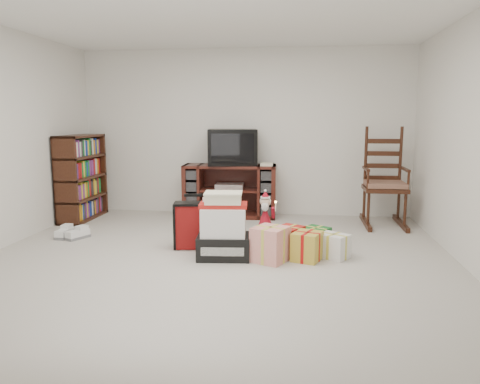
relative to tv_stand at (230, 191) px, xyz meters
name	(u,v)px	position (x,y,z in m)	size (l,w,h in m)	color
room	(214,140)	(0.18, -2.23, 0.86)	(5.01, 5.01, 2.51)	#AFA9A1
tv_stand	(230,191)	(0.00, 0.00, 0.00)	(1.39, 0.55, 0.78)	#441813
bookshelf	(82,179)	(-2.12, -0.44, 0.20)	(0.33, 1.00, 1.23)	#3C1F10
rocking_chair	(384,190)	(2.20, -0.23, 0.09)	(0.56, 0.93, 1.41)	#3C1F10
gift_pile	(224,230)	(0.25, -2.10, -0.09)	(0.58, 0.45, 0.69)	black
red_suitcase	(193,225)	(-0.15, -1.77, -0.12)	(0.43, 0.27, 0.62)	maroon
stocking	(214,228)	(0.15, -2.10, -0.07)	(0.30, 0.13, 0.65)	#0B6A1B
teddy_bear	(237,241)	(0.37, -1.94, -0.24)	(0.23, 0.20, 0.34)	brown
santa_figurine	(265,218)	(0.61, -1.06, -0.17)	(0.28, 0.26, 0.57)	maroon
mrs_claus_figurine	(211,218)	(-0.07, -1.09, -0.18)	(0.27, 0.25, 0.54)	maroon
sneaker_pair	(71,234)	(-1.76, -1.53, -0.34)	(0.38, 0.33, 0.11)	white
gift_cluster	(306,244)	(1.12, -1.94, -0.25)	(0.82, 0.93, 0.28)	#AF1914
crt_television	(232,147)	(0.04, -0.01, 0.65)	(0.78, 0.62, 0.52)	black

